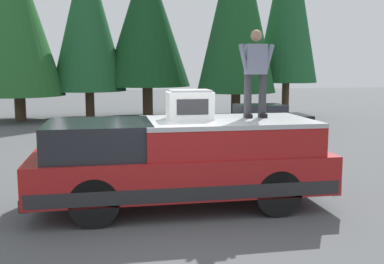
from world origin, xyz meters
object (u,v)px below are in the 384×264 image
Objects in this scene: compressor_unit at (190,105)px; person_on_truck_bed at (256,71)px; pickup_truck at (181,161)px; parked_car_black at (258,119)px.

compressor_unit is 0.50× the size of person_on_truck_bed.
compressor_unit is at bearing -49.88° from pickup_truck.
person_on_truck_bed is at bearing -81.75° from pickup_truck.
pickup_truck is 2.26m from person_on_truck_bed.
person_on_truck_bed is (0.06, -1.31, 0.62)m from compressor_unit.
pickup_truck is at bearing 98.25° from person_on_truck_bed.
pickup_truck is 1.08m from compressor_unit.
person_on_truck_bed is at bearing -87.29° from compressor_unit.
parked_car_black is at bearing -26.38° from compressor_unit.
compressor_unit is 0.20× the size of parked_car_black.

